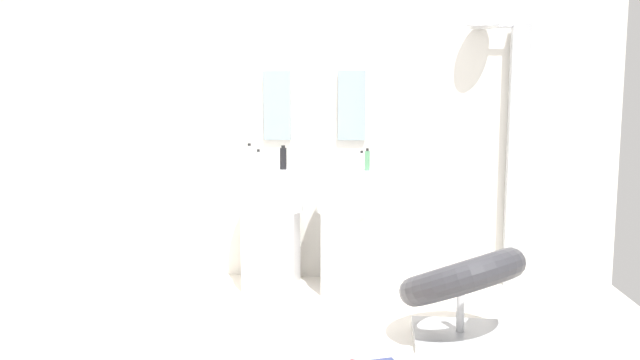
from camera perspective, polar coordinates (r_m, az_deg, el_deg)
The scene contains 13 objects.
ground_plane at distance 3.65m, azimuth -3.34°, elevation -16.36°, with size 4.80×3.60×0.04m, color silver.
rear_partition at distance 4.99m, azimuth -0.46°, elevation 5.55°, with size 4.80×0.10×2.60m, color silver.
pedestal_sink_left at distance 4.74m, azimuth -4.61°, elevation -3.94°, with size 0.50×0.50×1.05m.
pedestal_sink_right at distance 4.67m, azimuth 2.76°, elevation -4.08°, with size 0.50×0.50×1.05m.
vanity_mirror_left at distance 4.96m, azimuth -4.07°, elevation 7.03°, with size 0.22×0.03×0.56m, color #8C9EA8.
vanity_mirror_right at distance 4.89m, azimuth 3.01°, elevation 7.04°, with size 0.22×0.03×0.56m, color #8C9EA8.
shower_column at distance 4.96m, azimuth 17.93°, elevation 2.66°, with size 0.49×0.24×2.05m.
lounge_chair at distance 3.79m, azimuth 13.19°, elevation -9.67°, with size 1.10×1.10×0.65m.
soap_bottle_black at distance 4.54m, azimuth -3.50°, elevation 2.07°, with size 0.05×0.05×0.18m.
soap_bottle_clear at distance 4.75m, azimuth 3.96°, elevation 1.95°, with size 0.04×0.04×0.13m.
soap_bottle_white at distance 4.61m, azimuth -6.69°, elevation 2.19°, with size 0.05×0.05×0.19m.
soap_bottle_green at distance 4.47m, azimuth 4.48°, elevation 1.87°, with size 0.04×0.04×0.16m.
soap_bottle_grey at distance 4.77m, azimuth -5.84°, elevation 2.01°, with size 0.04×0.04×0.14m.
Camera 1 is at (0.53, -3.31, 1.42)m, focal length 33.85 mm.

